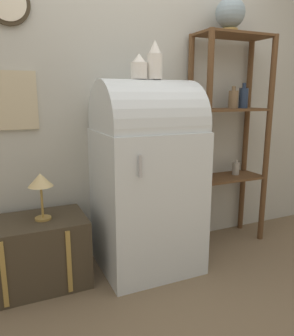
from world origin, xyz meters
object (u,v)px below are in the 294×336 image
at_px(desk_lamp, 41,183).
at_px(suitcase_trunk, 34,253).
at_px(refrigerator, 147,174).
at_px(vase_left, 139,67).
at_px(vase_center, 155,61).
at_px(globe, 230,14).

bearing_deg(desk_lamp, suitcase_trunk, 167.86).
bearing_deg(refrigerator, suitcase_trunk, 175.86).
bearing_deg(suitcase_trunk, refrigerator, -4.14).
xyz_separation_m(refrigerator, vase_left, (-0.06, -0.00, 0.77)).
bearing_deg(vase_center, refrigerator, 165.09).
distance_m(suitcase_trunk, vase_left, 1.49).
height_order(globe, vase_left, globe).
xyz_separation_m(suitcase_trunk, desk_lamp, (0.08, -0.02, 0.50)).
height_order(globe, vase_center, globe).
bearing_deg(vase_center, suitcase_trunk, 175.17).
bearing_deg(refrigerator, globe, 10.61).
relative_size(vase_left, desk_lamp, 0.52).
height_order(refrigerator, globe, globe).
distance_m(refrigerator, vase_left, 0.77).
height_order(vase_center, desk_lamp, vase_center).
distance_m(globe, vase_center, 0.88).
height_order(refrigerator, suitcase_trunk, refrigerator).
distance_m(suitcase_trunk, desk_lamp, 0.51).
distance_m(refrigerator, vase_center, 0.82).
height_order(suitcase_trunk, vase_left, vase_left).
xyz_separation_m(refrigerator, desk_lamp, (-0.76, 0.04, 0.00)).
height_order(suitcase_trunk, desk_lamp, desk_lamp).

